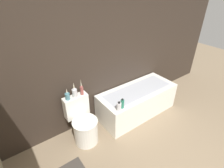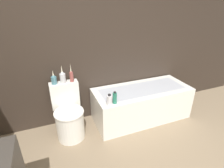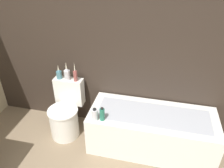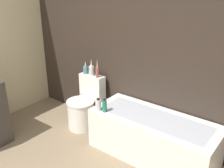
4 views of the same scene
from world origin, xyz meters
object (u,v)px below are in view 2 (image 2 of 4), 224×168
toilet (69,116)px  shampoo_bottle_short (115,98)px  vase_gold (54,79)px  shampoo_bottle_tall (109,100)px  vase_bronze (71,76)px  bathtub (141,103)px  vase_silver (63,77)px

toilet → shampoo_bottle_short: (0.61, -0.25, 0.31)m
vase_gold → shampoo_bottle_tall: (0.64, -0.47, -0.21)m
toilet → shampoo_bottle_tall: toilet is taller
shampoo_bottle_tall → toilet: bearing=152.2°
vase_bronze → vase_gold: bearing=177.3°
bathtub → shampoo_bottle_tall: 0.79m
vase_silver → bathtub: bearing=-10.0°
bathtub → vase_silver: size_ratio=6.01×
shampoo_bottle_tall → shampoo_bottle_short: shampoo_bottle_short is taller
vase_silver → shampoo_bottle_short: vase_silver is taller
vase_gold → shampoo_bottle_short: (0.73, -0.45, -0.21)m
bathtub → shampoo_bottle_short: bearing=-157.7°
toilet → vase_gold: size_ratio=3.74×
toilet → vase_bronze: vase_bronze is taller
vase_bronze → shampoo_bottle_short: size_ratio=1.57×
vase_gold → vase_silver: size_ratio=0.78×
toilet → shampoo_bottle_tall: bearing=-27.8°
vase_gold → vase_silver: bearing=-2.0°
vase_bronze → shampoo_bottle_short: vase_bronze is taller
toilet → vase_silver: size_ratio=2.92×
vase_silver → shampoo_bottle_short: size_ratio=1.49×
toilet → vase_silver: vase_silver is taller
shampoo_bottle_short → vase_bronze: bearing=138.0°
shampoo_bottle_short → bathtub: bearing=22.3°
vase_gold → vase_bronze: 0.24m
vase_gold → shampoo_bottle_tall: 0.82m
shampoo_bottle_short → vase_gold: bearing=148.3°
vase_bronze → shampoo_bottle_tall: 0.65m
vase_silver → shampoo_bottle_short: bearing=-36.2°
bathtub → shampoo_bottle_short: 0.71m
toilet → vase_bronze: (0.12, 0.18, 0.54)m
vase_bronze → shampoo_bottle_tall: bearing=-48.8°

